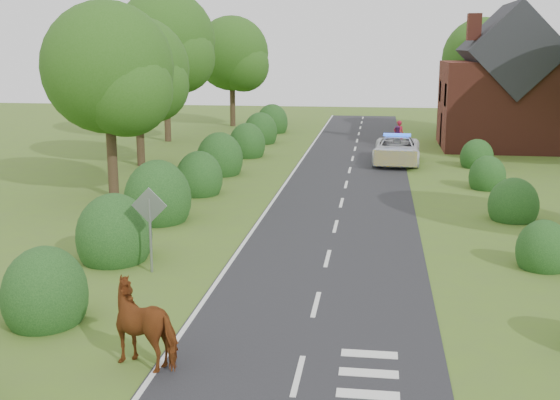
# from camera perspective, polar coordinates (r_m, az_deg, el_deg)

# --- Properties ---
(ground) EXTENTS (120.00, 120.00, 0.00)m
(ground) POSITION_cam_1_polar(r_m,az_deg,el_deg) (18.13, 2.94, -8.52)
(ground) COLOR #4C6528
(road) EXTENTS (6.00, 70.00, 0.02)m
(road) POSITION_cam_1_polar(r_m,az_deg,el_deg) (32.55, 5.31, 0.91)
(road) COLOR black
(road) RESTS_ON ground
(road_markings) EXTENTS (4.96, 70.00, 0.01)m
(road_markings) POSITION_cam_1_polar(r_m,az_deg,el_deg) (30.64, 2.13, 0.26)
(road_markings) COLOR white
(road_markings) RESTS_ON road
(hedgerow_left) EXTENTS (2.75, 50.41, 3.00)m
(hedgerow_left) POSITION_cam_1_polar(r_m,az_deg,el_deg) (30.20, -7.42, 1.38)
(hedgerow_left) COLOR #163815
(hedgerow_left) RESTS_ON ground
(hedgerow_right) EXTENTS (2.10, 45.78, 2.10)m
(hedgerow_right) POSITION_cam_1_polar(r_m,az_deg,el_deg) (29.16, 18.01, 0.08)
(hedgerow_right) COLOR #163815
(hedgerow_right) RESTS_ON ground
(tree_left_a) EXTENTS (5.74, 5.60, 8.38)m
(tree_left_a) POSITION_cam_1_polar(r_m,az_deg,el_deg) (30.85, -13.48, 9.97)
(tree_left_a) COLOR #332316
(tree_left_a) RESTS_ON ground
(tree_left_b) EXTENTS (5.74, 5.60, 8.07)m
(tree_left_b) POSITION_cam_1_polar(r_m,az_deg,el_deg) (38.89, -11.23, 10.07)
(tree_left_b) COLOR #332316
(tree_left_b) RESTS_ON ground
(tree_left_c) EXTENTS (6.97, 6.80, 10.22)m
(tree_left_c) POSITION_cam_1_polar(r_m,az_deg,el_deg) (48.79, -9.05, 12.33)
(tree_left_c) COLOR #332316
(tree_left_c) RESTS_ON ground
(tree_left_d) EXTENTS (6.15, 6.00, 8.89)m
(tree_left_d) POSITION_cam_1_polar(r_m,az_deg,el_deg) (57.91, -3.70, 11.56)
(tree_left_d) COLOR #332316
(tree_left_d) RESTS_ON ground
(tree_right_c) EXTENTS (6.15, 6.00, 8.58)m
(tree_right_c) POSITION_cam_1_polar(r_m,az_deg,el_deg) (55.28, 16.44, 10.74)
(tree_right_c) COLOR #332316
(tree_right_c) RESTS_ON ground
(road_sign) EXTENTS (1.06, 0.08, 2.53)m
(road_sign) POSITION_cam_1_polar(r_m,az_deg,el_deg) (20.51, -10.55, -1.39)
(road_sign) COLOR gray
(road_sign) RESTS_ON ground
(house) EXTENTS (8.00, 7.40, 9.17)m
(house) POSITION_cam_1_polar(r_m,az_deg,el_deg) (47.63, 17.93, 8.58)
(house) COLOR brown
(house) RESTS_ON ground
(cow) EXTENTS (2.29, 1.66, 1.46)m
(cow) POSITION_cam_1_polar(r_m,az_deg,el_deg) (15.03, -10.65, -10.26)
(cow) COLOR #592B14
(cow) RESTS_ON ground
(police_van) EXTENTS (2.78, 5.64, 1.67)m
(police_van) POSITION_cam_1_polar(r_m,az_deg,el_deg) (40.10, 9.46, 4.05)
(police_van) COLOR silver
(police_van) RESTS_ON ground
(pedestrian_red) EXTENTS (0.74, 0.58, 1.80)m
(pedestrian_red) POSITION_cam_1_polar(r_m,az_deg,el_deg) (46.00, 9.61, 5.28)
(pedestrian_red) COLOR maroon
(pedestrian_red) RESTS_ON ground
(pedestrian_purple) EXTENTS (0.87, 0.74, 1.58)m
(pedestrian_purple) POSITION_cam_1_polar(r_m,az_deg,el_deg) (44.87, 9.46, 4.97)
(pedestrian_purple) COLOR #6A2971
(pedestrian_purple) RESTS_ON ground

